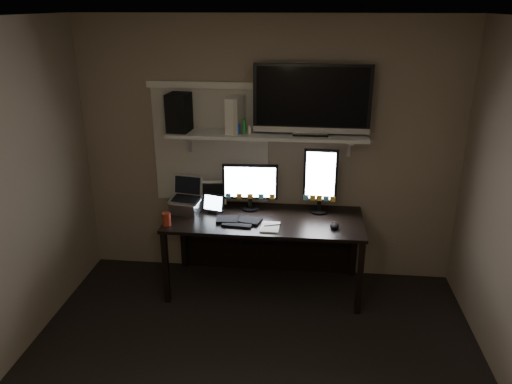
# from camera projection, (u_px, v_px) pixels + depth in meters

# --- Properties ---
(ceiling) EXTENTS (3.60, 3.60, 0.00)m
(ceiling) POSITION_uv_depth(u_px,v_px,m) (243.00, 19.00, 2.62)
(ceiling) COLOR silver
(ceiling) RESTS_ON back_wall
(back_wall) EXTENTS (3.60, 0.00, 3.60)m
(back_wall) POSITION_uv_depth(u_px,v_px,m) (268.00, 152.00, 4.74)
(back_wall) COLOR #796656
(back_wall) RESTS_ON floor
(window_blinds) EXTENTS (1.10, 0.02, 1.10)m
(window_blinds) POSITION_uv_depth(u_px,v_px,m) (211.00, 146.00, 4.76)
(window_blinds) COLOR beige
(window_blinds) RESTS_ON back_wall
(desk) EXTENTS (1.80, 0.75, 0.73)m
(desk) POSITION_uv_depth(u_px,v_px,m) (266.00, 230.00, 4.75)
(desk) COLOR black
(desk) RESTS_ON floor
(wall_shelf) EXTENTS (1.80, 0.35, 0.03)m
(wall_shelf) POSITION_uv_depth(u_px,v_px,m) (267.00, 135.00, 4.50)
(wall_shelf) COLOR beige
(wall_shelf) RESTS_ON back_wall
(monitor_landscape) EXTENTS (0.52, 0.08, 0.46)m
(monitor_landscape) POSITION_uv_depth(u_px,v_px,m) (250.00, 187.00, 4.69)
(monitor_landscape) COLOR black
(monitor_landscape) RESTS_ON desk
(monitor_portrait) EXTENTS (0.32, 0.08, 0.62)m
(monitor_portrait) POSITION_uv_depth(u_px,v_px,m) (320.00, 181.00, 4.60)
(monitor_portrait) COLOR black
(monitor_portrait) RESTS_ON desk
(keyboard) EXTENTS (0.42, 0.20, 0.02)m
(keyboard) POSITION_uv_depth(u_px,v_px,m) (238.00, 220.00, 4.50)
(keyboard) COLOR black
(keyboard) RESTS_ON desk
(mouse) EXTENTS (0.09, 0.13, 0.04)m
(mouse) POSITION_uv_depth(u_px,v_px,m) (334.00, 225.00, 4.37)
(mouse) COLOR black
(mouse) RESTS_ON desk
(notepad) EXTENTS (0.17, 0.23, 0.01)m
(notepad) POSITION_uv_depth(u_px,v_px,m) (270.00, 227.00, 4.38)
(notepad) COLOR white
(notepad) RESTS_ON desk
(tablet) EXTENTS (0.23, 0.14, 0.19)m
(tablet) POSITION_uv_depth(u_px,v_px,m) (213.00, 203.00, 4.66)
(tablet) COLOR black
(tablet) RESTS_ON desk
(file_sorter) EXTENTS (0.21, 0.12, 0.26)m
(file_sorter) POSITION_uv_depth(u_px,v_px,m) (214.00, 194.00, 4.80)
(file_sorter) COLOR black
(file_sorter) RESTS_ON desk
(laptop) EXTENTS (0.33, 0.28, 0.33)m
(laptop) POSITION_uv_depth(u_px,v_px,m) (186.00, 196.00, 4.64)
(laptop) COLOR #BDBCC2
(laptop) RESTS_ON desk
(cup) EXTENTS (0.10, 0.10, 0.12)m
(cup) POSITION_uv_depth(u_px,v_px,m) (166.00, 219.00, 4.41)
(cup) COLOR maroon
(cup) RESTS_ON desk
(sticky_notes) EXTENTS (0.39, 0.33, 0.00)m
(sticky_notes) POSITION_uv_depth(u_px,v_px,m) (242.00, 219.00, 4.54)
(sticky_notes) COLOR yellow
(sticky_notes) RESTS_ON desk
(tv) EXTENTS (1.03, 0.20, 0.62)m
(tv) POSITION_uv_depth(u_px,v_px,m) (312.00, 100.00, 4.34)
(tv) COLOR black
(tv) RESTS_ON wall_shelf
(game_console) EXTENTS (0.16, 0.28, 0.32)m
(game_console) POSITION_uv_depth(u_px,v_px,m) (235.00, 114.00, 4.48)
(game_console) COLOR beige
(game_console) RESTS_ON wall_shelf
(speaker) EXTENTS (0.21, 0.25, 0.34)m
(speaker) POSITION_uv_depth(u_px,v_px,m) (179.00, 112.00, 4.51)
(speaker) COLOR black
(speaker) RESTS_ON wall_shelf
(bottles) EXTENTS (0.21, 0.06, 0.13)m
(bottles) POSITION_uv_depth(u_px,v_px,m) (241.00, 127.00, 4.44)
(bottles) COLOR #A50F0C
(bottles) RESTS_ON wall_shelf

